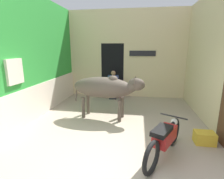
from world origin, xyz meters
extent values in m
plane|color=tan|center=(0.00, 0.00, 0.00)|extent=(30.00, 30.00, 0.00)
cube|color=green|center=(-2.64, 2.46, 1.89)|extent=(0.18, 4.93, 3.78)
cube|color=silver|center=(-2.54, 2.46, 0.53)|extent=(0.03, 4.93, 1.06)
cube|color=silver|center=(-2.52, 1.08, 1.59)|extent=(0.08, 0.56, 0.64)
cube|color=beige|center=(0.00, 5.02, 3.07)|extent=(5.09, 0.18, 1.41)
cube|color=beige|center=(-1.83, 5.02, 1.18)|extent=(1.43, 0.18, 2.37)
cube|color=beige|center=(1.22, 5.02, 1.18)|extent=(2.65, 0.18, 2.37)
cube|color=black|center=(-0.61, 5.38, 1.18)|extent=(1.01, 0.90, 2.37)
cube|color=black|center=(0.70, 4.91, 1.94)|extent=(1.12, 0.03, 0.23)
cube|color=beige|center=(2.64, 2.46, 1.89)|extent=(0.18, 4.93, 3.78)
ellipsoid|color=#4C4238|center=(-0.51, 2.28, 0.98)|extent=(1.96, 0.91, 0.65)
ellipsoid|color=#4C4238|center=(-0.18, 2.24, 1.25)|extent=(0.34, 0.31, 0.24)
cylinder|color=#4C4238|center=(0.36, 2.17, 1.03)|extent=(0.46, 0.36, 0.43)
ellipsoid|color=#4C4238|center=(0.52, 2.15, 1.14)|extent=(0.53, 0.37, 0.37)
cylinder|color=#4C4238|center=(-1.40, 2.39, 0.77)|extent=(0.13, 0.06, 0.60)
cylinder|color=#4C4238|center=(0.10, 2.39, 0.33)|extent=(0.11, 0.11, 0.67)
cylinder|color=#4C4238|center=(0.05, 2.02, 0.33)|extent=(0.11, 0.11, 0.67)
cylinder|color=#4C4238|center=(-1.07, 2.53, 0.33)|extent=(0.11, 0.11, 0.67)
cylinder|color=#4C4238|center=(-1.11, 2.16, 0.33)|extent=(0.11, 0.11, 0.67)
cone|color=#473D33|center=(0.49, 2.28, 1.27)|extent=(0.09, 0.17, 0.24)
cone|color=#473D33|center=(0.46, 2.03, 1.27)|extent=(0.09, 0.17, 0.24)
torus|color=black|center=(0.86, -0.13, 0.31)|extent=(0.36, 0.59, 0.63)
torus|color=black|center=(1.42, 0.94, 0.31)|extent=(0.36, 0.59, 0.63)
cube|color=maroon|center=(1.14, 0.41, 0.48)|extent=(0.56, 0.72, 0.28)
cube|color=black|center=(1.05, 0.25, 0.66)|extent=(0.48, 0.59, 0.09)
cylinder|color=black|center=(1.36, 0.82, 0.73)|extent=(0.53, 0.30, 0.03)
sphere|color=silver|center=(1.40, 0.90, 0.58)|extent=(0.15, 0.15, 0.15)
cube|color=#282833|center=(-0.51, 4.35, 0.20)|extent=(0.32, 0.14, 0.40)
cube|color=#282833|center=(-0.51, 4.44, 0.45)|extent=(0.32, 0.32, 0.11)
cube|color=navy|center=(-0.51, 4.51, 0.73)|extent=(0.45, 0.20, 0.56)
sphere|color=#937051|center=(-0.51, 4.51, 1.12)|extent=(0.21, 0.21, 0.21)
cylinder|color=#DB6093|center=(-0.15, 4.66, 0.18)|extent=(0.20, 0.20, 0.37)
cylinder|color=#DB6093|center=(-0.15, 4.66, 0.39)|extent=(0.29, 0.29, 0.04)
cube|color=gold|center=(2.15, 1.10, 0.14)|extent=(0.44, 0.32, 0.28)
camera|label=1|loc=(0.59, -2.87, 2.17)|focal=28.00mm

